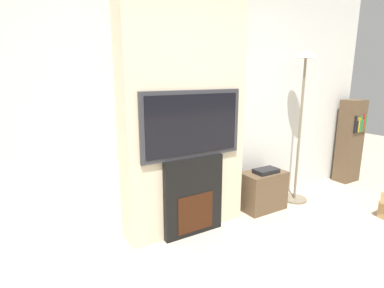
# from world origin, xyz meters

# --- Properties ---
(wall_back) EXTENTS (6.00, 0.06, 2.70)m
(wall_back) POSITION_xyz_m (0.00, 2.03, 1.35)
(wall_back) COLOR silver
(wall_back) RESTS_ON ground_plane
(chimney_breast) EXTENTS (1.30, 0.29, 2.70)m
(chimney_breast) POSITION_xyz_m (0.00, 1.85, 1.35)
(chimney_breast) COLOR beige
(chimney_breast) RESTS_ON ground_plane
(fireplace) EXTENTS (0.65, 0.15, 0.81)m
(fireplace) POSITION_xyz_m (0.00, 1.71, 0.40)
(fireplace) COLOR black
(fireplace) RESTS_ON ground_plane
(television) EXTENTS (1.08, 0.07, 0.65)m
(television) POSITION_xyz_m (0.00, 1.71, 1.14)
(television) COLOR #2D2D33
(television) RESTS_ON fireplace
(floor_lamp) EXTENTS (0.32, 0.32, 1.89)m
(floor_lamp) POSITION_xyz_m (1.58, 1.73, 1.27)
(floor_lamp) COLOR #726651
(floor_lamp) RESTS_ON ground_plane
(media_stand) EXTENTS (0.54, 0.31, 0.52)m
(media_stand) POSITION_xyz_m (1.03, 1.74, 0.24)
(media_stand) COLOR brown
(media_stand) RESTS_ON ground_plane
(bookshelf) EXTENTS (0.35, 0.26, 1.24)m
(bookshelf) POSITION_xyz_m (2.86, 1.83, 0.63)
(bookshelf) COLOR brown
(bookshelf) RESTS_ON ground_plane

